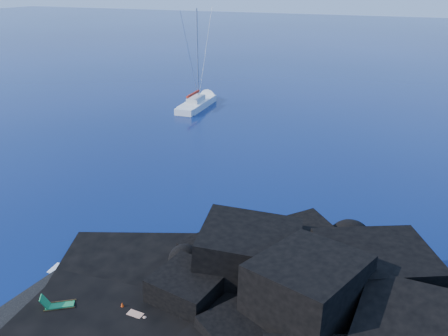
{
  "coord_description": "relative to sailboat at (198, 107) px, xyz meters",
  "views": [
    {
      "loc": [
        16.21,
        -11.83,
        14.55
      ],
      "look_at": [
        4.82,
        14.89,
        2.0
      ],
      "focal_mm": 35.0,
      "sensor_mm": 36.0,
      "label": 1
    }
  ],
  "objects": [
    {
      "name": "ground",
      "position": [
        7.55,
        -35.5,
        0.0
      ],
      "size": [
        400.0,
        400.0,
        0.0
      ],
      "primitive_type": "plane",
      "color": "#030F38",
      "rests_on": "ground"
    },
    {
      "name": "headland",
      "position": [
        20.55,
        -32.5,
        0.0
      ],
      "size": [
        24.0,
        24.0,
        3.6
      ],
      "primitive_type": null,
      "color": "black",
      "rests_on": "ground"
    },
    {
      "name": "beach",
      "position": [
        12.05,
        -35.0,
        0.0
      ],
      "size": [
        9.08,
        6.86,
        0.7
      ],
      "primitive_type": "cube",
      "rotation": [
        0.0,
        0.0,
        -0.1
      ],
      "color": "black",
      "rests_on": "ground"
    },
    {
      "name": "surf_foam",
      "position": [
        12.55,
        -30.5,
        0.0
      ],
      "size": [
        10.0,
        8.0,
        0.06
      ],
      "primitive_type": null,
      "color": "white",
      "rests_on": "ground"
    },
    {
      "name": "sailboat",
      "position": [
        0.0,
        0.0,
        0.0
      ],
      "size": [
        2.98,
        11.25,
        11.67
      ],
      "primitive_type": null,
      "rotation": [
        0.0,
        0.0,
        0.06
      ],
      "color": "white",
      "rests_on": "ground"
    },
    {
      "name": "deck_chair",
      "position": [
        10.46,
        -35.54,
        0.84
      ],
      "size": [
        1.54,
        1.33,
        0.99
      ],
      "primitive_type": null,
      "rotation": [
        0.0,
        0.0,
        0.6
      ],
      "color": "#1C7F41",
      "rests_on": "beach"
    },
    {
      "name": "towel",
      "position": [
        13.97,
        -34.64,
        0.38
      ],
      "size": [
        2.19,
        1.07,
        0.06
      ],
      "primitive_type": "cube",
      "rotation": [
        0.0,
        0.0,
        -0.02
      ],
      "color": "white",
      "rests_on": "beach"
    },
    {
      "name": "sunbather",
      "position": [
        13.97,
        -34.64,
        0.54
      ],
      "size": [
        2.03,
        0.54,
        0.27
      ],
      "primitive_type": null,
      "rotation": [
        0.0,
        0.0,
        -0.02
      ],
      "color": "tan",
      "rests_on": "towel"
    },
    {
      "name": "marker_cone",
      "position": [
        13.14,
        -34.44,
        0.6
      ],
      "size": [
        0.38,
        0.38,
        0.51
      ],
      "primitive_type": "cone",
      "rotation": [
        0.0,
        0.0,
        0.17
      ],
      "color": "#FF450D",
      "rests_on": "beach"
    }
  ]
}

